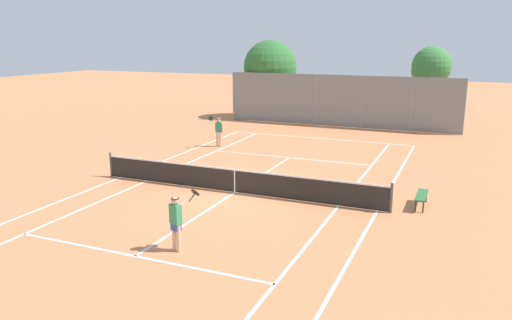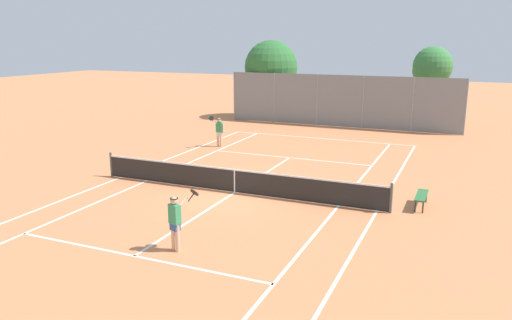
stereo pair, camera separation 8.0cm
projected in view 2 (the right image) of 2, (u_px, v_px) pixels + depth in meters
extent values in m
plane|color=#CC7A4C|center=(235.00, 193.00, 19.49)|extent=(120.00, 120.00, 0.00)
cube|color=silver|center=(320.00, 138.00, 30.11)|extent=(11.00, 0.10, 0.01)
cube|color=silver|center=(120.00, 177.00, 21.61)|extent=(0.10, 23.80, 0.01)
cube|color=silver|center=(377.00, 211.00, 17.37)|extent=(0.10, 23.80, 0.01)
cube|color=silver|center=(147.00, 181.00, 21.08)|extent=(0.10, 23.80, 0.01)
cube|color=silver|center=(338.00, 206.00, 17.90)|extent=(0.10, 23.80, 0.01)
cube|color=silver|center=(134.00, 256.00, 13.78)|extent=(8.26, 0.10, 0.01)
cube|color=silver|center=(290.00, 158.00, 25.20)|extent=(8.26, 0.10, 0.01)
cube|color=silver|center=(235.00, 192.00, 19.49)|extent=(0.10, 12.80, 0.01)
cylinder|color=#474C47|center=(111.00, 165.00, 21.65)|extent=(0.10, 0.10, 1.07)
cylinder|color=#474C47|center=(391.00, 198.00, 17.07)|extent=(0.10, 0.10, 1.07)
cube|color=black|center=(235.00, 181.00, 19.38)|extent=(11.90, 0.02, 0.89)
cube|color=white|center=(235.00, 170.00, 19.27)|extent=(11.90, 0.03, 0.06)
cube|color=white|center=(235.00, 182.00, 19.38)|extent=(0.05, 0.03, 0.89)
cylinder|color=#D8A884|center=(174.00, 236.00, 14.10)|extent=(0.13, 0.13, 0.82)
cylinder|color=#D8A884|center=(178.00, 238.00, 13.98)|extent=(0.13, 0.13, 0.82)
cube|color=#334C8C|center=(175.00, 226.00, 13.96)|extent=(0.32, 0.26, 0.24)
cube|color=#338C59|center=(175.00, 214.00, 13.88)|extent=(0.39, 0.30, 0.56)
sphere|color=#D8A884|center=(174.00, 201.00, 13.78)|extent=(0.22, 0.22, 0.22)
cylinder|color=black|center=(174.00, 198.00, 13.77)|extent=(0.23, 0.23, 0.02)
cylinder|color=#D8A884|center=(170.00, 214.00, 14.04)|extent=(0.08, 0.08, 0.52)
cylinder|color=#D8A884|center=(181.00, 204.00, 13.82)|extent=(0.23, 0.46, 0.35)
cylinder|color=black|center=(191.00, 197.00, 13.88)|extent=(0.11, 0.25, 0.22)
cylinder|color=black|center=(194.00, 193.00, 13.94)|extent=(0.33, 0.28, 0.23)
cylinder|color=#D8A884|center=(221.00, 139.00, 27.72)|extent=(0.13, 0.13, 0.82)
cylinder|color=#D8A884|center=(218.00, 139.00, 27.77)|extent=(0.13, 0.13, 0.82)
cube|color=beige|center=(219.00, 133.00, 27.67)|extent=(0.30, 0.21, 0.24)
cube|color=#338C59|center=(219.00, 127.00, 27.58)|extent=(0.36, 0.24, 0.56)
sphere|color=#D8A884|center=(219.00, 120.00, 27.49)|extent=(0.22, 0.22, 0.22)
cylinder|color=black|center=(219.00, 119.00, 27.48)|extent=(0.23, 0.23, 0.02)
cylinder|color=#D8A884|center=(223.00, 128.00, 27.54)|extent=(0.08, 0.08, 0.52)
cylinder|color=#D8A884|center=(216.00, 122.00, 27.42)|extent=(0.14, 0.46, 0.35)
cylinder|color=black|center=(212.00, 120.00, 27.17)|extent=(0.06, 0.25, 0.22)
cylinder|color=black|center=(211.00, 118.00, 27.04)|extent=(0.30, 0.23, 0.23)
sphere|color=#D1DB33|center=(292.00, 148.00, 27.26)|extent=(0.07, 0.07, 0.07)
sphere|color=#D1DB33|center=(291.00, 176.00, 21.70)|extent=(0.07, 0.07, 0.07)
cube|color=#2D6638|center=(421.00, 195.00, 17.70)|extent=(0.36, 1.50, 0.05)
cylinder|color=#262626|center=(415.00, 206.00, 17.23)|extent=(0.05, 0.05, 0.41)
cylinder|color=#262626|center=(419.00, 196.00, 18.37)|extent=(0.05, 0.05, 0.41)
cylinder|color=#262626|center=(423.00, 207.00, 17.13)|extent=(0.05, 0.05, 0.41)
cylinder|color=#262626|center=(426.00, 197.00, 18.27)|extent=(0.05, 0.05, 0.41)
cylinder|color=gray|center=(234.00, 96.00, 36.75)|extent=(0.08, 0.08, 3.53)
cylinder|color=gray|center=(274.00, 98.00, 35.53)|extent=(0.08, 0.08, 3.53)
cylinder|color=gray|center=(317.00, 100.00, 34.31)|extent=(0.08, 0.08, 3.53)
cylinder|color=gray|center=(363.00, 102.00, 33.09)|extent=(0.08, 0.08, 3.53)
cylinder|color=gray|center=(413.00, 105.00, 31.87)|extent=(0.08, 0.08, 3.53)
cylinder|color=gray|center=(466.00, 107.00, 30.65)|extent=(0.08, 0.08, 3.53)
cube|color=slate|center=(340.00, 101.00, 33.70)|extent=(15.84, 0.02, 3.49)
cylinder|color=brown|center=(271.00, 102.00, 37.90)|extent=(0.28, 0.28, 2.41)
sphere|color=#2D6B33|center=(271.00, 67.00, 37.29)|extent=(3.96, 3.96, 3.96)
sphere|color=#2D6B33|center=(270.00, 73.00, 37.69)|extent=(2.55, 2.55, 2.55)
cylinder|color=brown|center=(430.00, 102.00, 34.87)|extent=(0.23, 0.23, 3.10)
sphere|color=#387A3D|center=(433.00, 66.00, 34.28)|extent=(2.68, 2.68, 2.68)
sphere|color=#387A3D|center=(426.00, 71.00, 34.71)|extent=(1.92, 1.92, 1.92)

